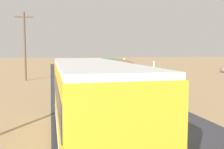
% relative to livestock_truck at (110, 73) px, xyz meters
% --- Properties ---
extents(ground_plane, '(240.00, 240.00, 0.00)m').
position_rel_livestock_truck_xyz_m(ground_plane, '(-0.68, -9.77, -1.79)').
color(ground_plane, tan).
extents(road_surface, '(8.00, 120.00, 0.02)m').
position_rel_livestock_truck_xyz_m(road_surface, '(-0.68, -9.77, -1.78)').
color(road_surface, '#38383D').
rests_on(road_surface, ground).
extents(road_centre_line, '(0.16, 117.60, 0.00)m').
position_rel_livestock_truck_xyz_m(road_centre_line, '(-0.68, -9.77, -1.77)').
color(road_centre_line, '#D8CC4C').
rests_on(road_centre_line, road_surface).
extents(livestock_truck, '(2.53, 9.70, 3.02)m').
position_rel_livestock_truck_xyz_m(livestock_truck, '(0.00, 0.00, 0.00)').
color(livestock_truck, '#3F7F4C').
rests_on(livestock_truck, road_surface).
extents(bus, '(2.54, 10.00, 3.21)m').
position_rel_livestock_truck_xyz_m(bus, '(-3.19, -10.93, -0.04)').
color(bus, gold).
rests_on(bus, road_surface).
extents(power_pole_mid, '(2.20, 0.24, 8.20)m').
position_rel_livestock_truck_xyz_m(power_pole_mid, '(-7.62, 12.65, 2.60)').
color(power_pole_mid, brown).
rests_on(power_pole_mid, ground).
extents(boulder_near_shoulder, '(1.10, 1.34, 1.02)m').
position_rel_livestock_truck_xyz_m(boulder_near_shoulder, '(22.80, 16.86, -1.28)').
color(boulder_near_shoulder, '#756656').
rests_on(boulder_near_shoulder, ground).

